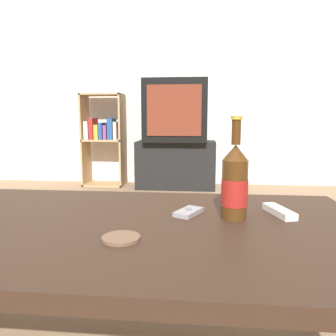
% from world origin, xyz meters
% --- Properties ---
extents(back_wall, '(8.00, 0.05, 2.60)m').
position_xyz_m(back_wall, '(0.00, 3.02, 1.30)').
color(back_wall, silver).
rests_on(back_wall, ground_plane).
extents(coffee_table, '(1.37, 0.77, 0.47)m').
position_xyz_m(coffee_table, '(0.00, 0.00, 0.41)').
color(coffee_table, '#332116').
rests_on(coffee_table, ground_plane).
extents(tv_stand, '(0.86, 0.41, 0.52)m').
position_xyz_m(tv_stand, '(-0.06, 2.75, 0.26)').
color(tv_stand, black).
rests_on(tv_stand, ground_plane).
extents(television, '(0.67, 0.58, 0.65)m').
position_xyz_m(television, '(-0.06, 2.74, 0.85)').
color(television, black).
rests_on(television, tv_stand).
extents(bookshelf, '(0.46, 0.30, 1.05)m').
position_xyz_m(bookshelf, '(-0.90, 2.81, 0.57)').
color(bookshelf, tan).
rests_on(bookshelf, ground_plane).
extents(beer_bottle, '(0.08, 0.08, 0.29)m').
position_xyz_m(beer_bottle, '(0.31, 0.07, 0.58)').
color(beer_bottle, '#47280F').
rests_on(beer_bottle, coffee_table).
extents(cell_phone, '(0.09, 0.11, 0.02)m').
position_xyz_m(cell_phone, '(0.18, 0.10, 0.48)').
color(cell_phone, gray).
rests_on(cell_phone, coffee_table).
extents(remote_control, '(0.08, 0.15, 0.02)m').
position_xyz_m(remote_control, '(0.45, 0.12, 0.48)').
color(remote_control, white).
rests_on(remote_control, coffee_table).
extents(coaster, '(0.09, 0.09, 0.01)m').
position_xyz_m(coaster, '(0.02, -0.13, 0.48)').
color(coaster, brown).
rests_on(coaster, coffee_table).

